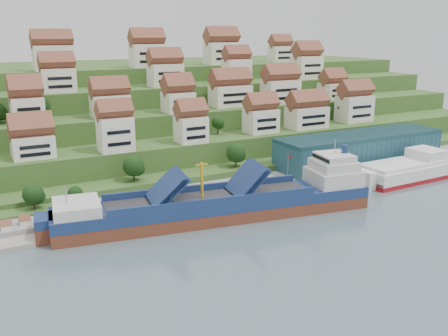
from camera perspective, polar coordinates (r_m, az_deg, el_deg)
ground at (r=130.27m, az=3.25°, el=-4.79°), size 300.00×300.00×0.00m
quay at (r=152.25m, az=6.77°, el=-1.44°), size 180.00×14.00×2.20m
pebble_beach at (r=124.59m, az=-23.58°, el=-6.83°), size 45.00×20.00×1.00m
hillside at (r=220.11m, az=-10.89°, el=6.16°), size 260.00×128.00×31.00m
hillside_village at (r=179.42m, az=-6.25°, el=8.83°), size 158.50×64.62×29.21m
hillside_trees at (r=160.75m, az=-8.23°, el=5.15°), size 143.46×62.60×30.50m
warehouse at (r=171.93m, az=15.27°, el=2.17°), size 60.00×15.00×10.00m
flagpole at (r=145.70m, az=7.35°, el=0.14°), size 1.28×0.16×8.00m
cargo_ship at (r=123.97m, az=0.27°, el=-4.20°), size 79.81×23.88×17.50m
second_ship at (r=165.98m, az=20.34°, el=-0.24°), size 33.63×13.32×9.65m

